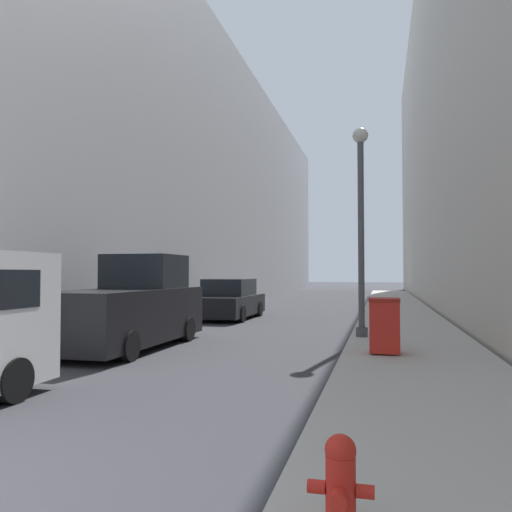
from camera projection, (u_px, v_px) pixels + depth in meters
The scene contains 7 objects.
sidewalk_right at pixel (401, 318), 19.60m from camera, with size 3.13×60.00×0.13m.
building_left_glass at pixel (145, 180), 31.29m from camera, with size 12.00×60.00×15.35m.
fire_hydrant at pixel (340, 480), 3.30m from camera, with size 0.44×0.33×0.63m.
trash_bin at pixel (384, 325), 10.59m from camera, with size 0.63×0.71×1.17m.
lamppost at pixel (361, 216), 13.46m from camera, with size 0.43×0.43×5.66m.
pickup_truck at pixel (131, 308), 12.25m from camera, with size 2.02×5.18×2.31m.
parked_sedan_near at pixel (230, 300), 20.08m from camera, with size 1.97×4.56×1.60m.
Camera 1 is at (4.10, -2.47, 1.83)m, focal length 35.00 mm.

